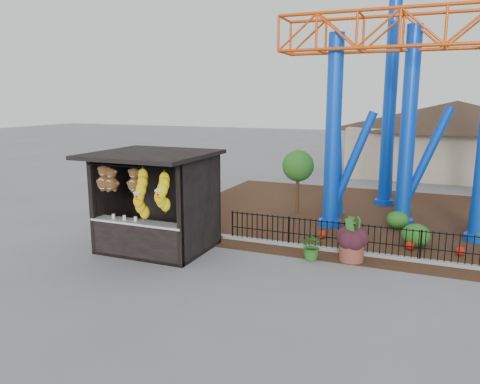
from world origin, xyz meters
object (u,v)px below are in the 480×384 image
at_px(roller_coaster, 447,51).
at_px(potted_plant, 313,246).
at_px(terracotta_planter, 352,251).
at_px(prize_booth, 152,204).

height_order(roller_coaster, potted_plant, roller_coaster).
height_order(roller_coaster, terracotta_planter, roller_coaster).
xyz_separation_m(prize_booth, roller_coaster, (8.11, 7.32, 4.91)).
xyz_separation_m(roller_coaster, potted_plant, (-3.29, -6.19, -6.02)).
height_order(prize_booth, roller_coaster, roller_coaster).
relative_size(prize_booth, roller_coaster, 0.32).
height_order(prize_booth, terracotta_planter, prize_booth).
relative_size(roller_coaster, potted_plant, 13.12).
distance_m(roller_coaster, potted_plant, 9.24).
bearing_deg(prize_booth, potted_plant, 13.21).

